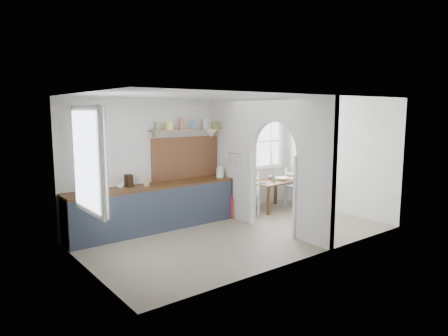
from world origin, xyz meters
TOP-DOWN VIEW (x-y plane):
  - floor at (0.00, 0.00)m, footprint 5.80×3.20m
  - ceiling at (0.00, 0.00)m, footprint 5.80×3.20m
  - walls at (0.00, 0.00)m, footprint 5.81×3.21m
  - partition at (0.70, 0.06)m, footprint 0.12×3.20m
  - kitchen_window at (-2.87, 0.00)m, footprint 0.10×1.16m
  - nook_window at (1.80, 1.56)m, footprint 1.76×0.10m
  - counter at (-1.13, 1.33)m, footprint 3.50×0.60m
  - sink at (-2.43, 1.30)m, footprint 0.40×0.40m
  - backsplash at (-0.20, 1.58)m, footprint 1.65×0.03m
  - shelf at (-0.20, 1.49)m, footprint 1.75×0.20m
  - pendant_lamp at (0.15, 1.15)m, footprint 0.26×0.26m
  - utensil_rail at (0.61, 0.90)m, footprint 0.02×0.50m
  - dining_table at (1.91, 1.07)m, footprint 1.16×0.83m
  - chair_left at (1.03, 1.05)m, footprint 0.47×0.47m
  - chair_right at (2.70, 1.00)m, footprint 0.47×0.47m
  - kettle at (0.47, 1.26)m, footprint 0.21×0.17m
  - mug_a at (-2.20, 1.24)m, footprint 0.16×0.16m
  - mug_b at (-1.77, 1.43)m, footprint 0.15×0.15m
  - knife_block at (-1.60, 1.42)m, footprint 0.12×0.16m
  - jar at (-1.28, 1.31)m, footprint 0.13×0.13m
  - towel_magenta at (0.58, 0.99)m, footprint 0.02×0.03m
  - towel_orange at (0.58, 0.93)m, footprint 0.02×0.03m
  - bowl at (2.15, 1.01)m, footprint 0.36×0.36m
  - table_cup at (1.81, 0.94)m, footprint 0.12×0.12m
  - plate at (1.52, 1.02)m, footprint 0.25×0.25m
  - vase at (2.03, 1.24)m, footprint 0.19×0.19m

SIDE VIEW (x-z plane):
  - floor at x=0.00m, z-range -0.01..0.01m
  - towel_orange at x=0.58m, z-range 0.02..0.48m
  - towel_magenta at x=0.58m, z-range 0.02..0.53m
  - dining_table at x=1.91m, z-range 0.00..0.69m
  - counter at x=-1.13m, z-range 0.01..0.91m
  - chair_right at x=2.70m, z-range 0.00..0.94m
  - chair_left at x=1.03m, z-range 0.00..1.01m
  - plate at x=1.52m, z-range 0.69..0.71m
  - bowl at x=2.15m, z-range 0.69..0.76m
  - table_cup at x=1.81m, z-range 0.69..0.78m
  - vase at x=2.03m, z-range 0.69..0.85m
  - sink at x=-2.43m, z-range 0.88..0.90m
  - mug_b at x=-1.77m, z-range 0.90..1.00m
  - mug_a at x=-2.20m, z-range 0.90..1.01m
  - jar at x=-1.28m, z-range 0.90..1.08m
  - knife_block at x=-1.60m, z-range 0.90..1.14m
  - kettle at x=0.47m, z-range 0.90..1.15m
  - walls at x=0.00m, z-range 0.00..2.60m
  - backsplash at x=-0.20m, z-range 0.90..1.80m
  - utensil_rail at x=0.61m, z-range 1.44..1.46m
  - partition at x=0.70m, z-range 0.15..2.75m
  - nook_window at x=1.80m, z-range 0.95..2.25m
  - kitchen_window at x=-2.87m, z-range 0.90..2.40m
  - pendant_lamp at x=0.15m, z-range 1.80..1.96m
  - shelf at x=-0.20m, z-range 1.89..2.10m
  - ceiling at x=0.00m, z-range 2.60..2.60m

